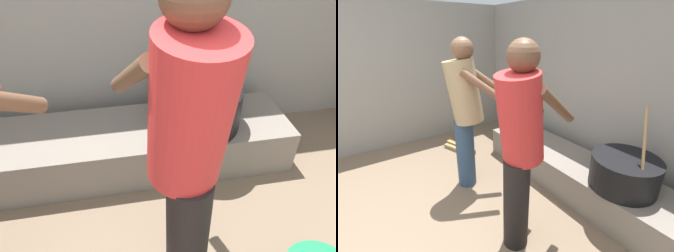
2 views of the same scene
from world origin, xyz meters
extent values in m
cube|color=gray|center=(0.00, 2.59, 1.02)|extent=(4.88, 0.20, 2.03)
cube|color=slate|center=(0.00, 2.07, 0.17)|extent=(2.42, 0.60, 0.34)
cylinder|color=black|center=(0.55, 2.04, 0.49)|extent=(0.57, 0.57, 0.29)
cylinder|color=#937047|center=(0.65, 2.04, 0.83)|extent=(0.19, 0.20, 0.51)
cylinder|color=black|center=(0.24, 1.08, 0.39)|extent=(0.20, 0.20, 0.77)
cylinder|color=red|center=(0.23, 1.11, 1.08)|extent=(0.38, 0.44, 0.66)
sphere|color=brown|center=(0.23, 1.12, 1.49)|extent=(0.21, 0.21, 0.21)
cylinder|color=brown|center=(0.31, 1.37, 1.15)|extent=(0.18, 0.47, 0.36)
cylinder|color=brown|center=(0.05, 1.31, 1.15)|extent=(0.18, 0.47, 0.36)
cylinder|color=navy|center=(-0.73, 1.12, 0.38)|extent=(0.20, 0.20, 0.77)
cylinder|color=tan|center=(-0.71, 1.14, 1.08)|extent=(0.47, 0.49, 0.66)
sphere|color=brown|center=(-0.71, 1.15, 1.48)|extent=(0.21, 0.21, 0.21)
cylinder|color=brown|center=(-0.46, 1.25, 1.15)|extent=(0.34, 0.41, 0.36)
cylinder|color=brown|center=(-0.67, 1.41, 1.15)|extent=(0.34, 0.41, 0.36)
cube|color=olive|center=(-1.77, 1.51, 0.04)|extent=(0.51, 0.19, 0.09)
cube|color=olive|center=(-1.52, 1.32, 0.03)|extent=(0.45, 0.21, 0.06)
cube|color=olive|center=(-1.54, 1.43, 0.04)|extent=(0.66, 0.41, 0.08)
cube|color=#A17940|center=(-1.54, 1.40, 0.03)|extent=(0.56, 0.23, 0.06)
camera|label=1|loc=(-0.02, 0.20, 1.74)|focal=34.84mm
camera|label=2|loc=(1.37, 0.20, 1.63)|focal=24.75mm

